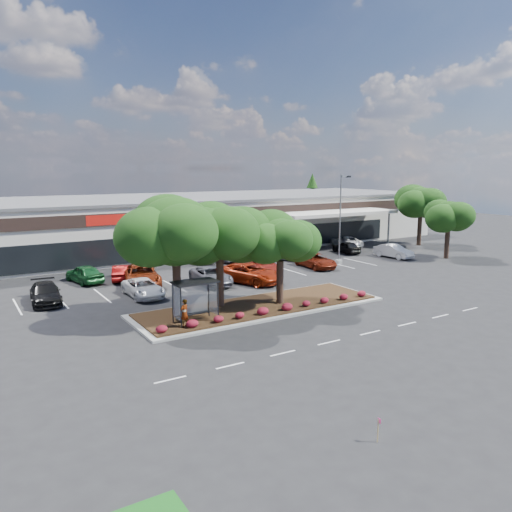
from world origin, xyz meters
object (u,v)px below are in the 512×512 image
light_pole (341,225)px  car_0 (45,293)px  survey_stake (378,427)px  car_1 (143,288)px

light_pole → car_0: size_ratio=1.83×
light_pole → survey_stake: light_pole is taller
survey_stake → car_0: bearing=104.5°
car_0 → car_1: (6.71, -2.01, -0.05)m
survey_stake → car_1: bearing=90.4°
light_pole → car_1: light_pole is taller
light_pole → car_1: bearing=-174.0°
light_pole → car_1: size_ratio=1.88×
light_pole → car_0: (-28.56, -0.27, -3.30)m
light_pole → car_1: (-21.85, -2.28, -3.35)m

